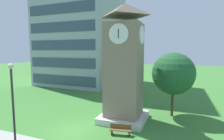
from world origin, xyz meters
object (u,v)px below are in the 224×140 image
at_px(clock_tower, 124,69).
at_px(tree_near_tower, 173,74).
at_px(street_lamp, 13,98).
at_px(park_bench, 121,129).
at_px(tree_streetside, 130,75).

height_order(clock_tower, tree_near_tower, clock_tower).
distance_m(street_lamp, tree_near_tower, 14.82).
relative_size(clock_tower, park_bench, 6.16).
height_order(street_lamp, tree_streetside, street_lamp).
bearing_deg(street_lamp, park_bench, 39.35).
relative_size(park_bench, street_lamp, 0.30).
xyz_separation_m(clock_tower, park_bench, (0.71, -3.15, -4.70)).
xyz_separation_m(street_lamp, tree_near_tower, (9.82, 11.07, 0.81)).
relative_size(clock_tower, tree_near_tower, 1.68).
xyz_separation_m(clock_tower, tree_near_tower, (4.49, 2.96, -0.57)).
height_order(clock_tower, park_bench, clock_tower).
xyz_separation_m(street_lamp, tree_streetside, (3.24, 18.01, -0.63)).
bearing_deg(tree_streetside, clock_tower, -78.08).
bearing_deg(park_bench, tree_near_tower, 58.27).
distance_m(clock_tower, park_bench, 5.71).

